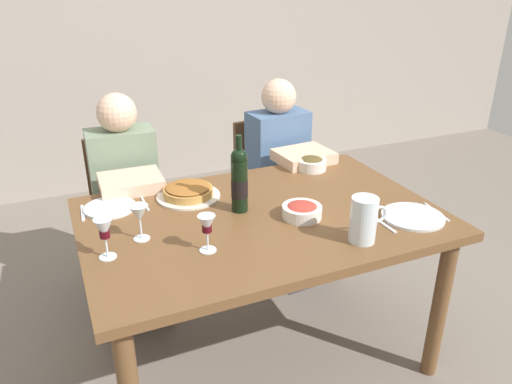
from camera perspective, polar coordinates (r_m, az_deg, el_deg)
ground_plane at (r=2.53m, az=0.57°, el=-18.14°), size 8.00×8.00×0.00m
back_wall at (r=4.19m, az=-13.70°, el=19.42°), size 8.00×0.10×2.80m
dining_table at (r=2.14m, az=0.64°, el=-4.83°), size 1.50×1.00×0.76m
wine_bottle at (r=2.08m, az=-1.94°, el=1.41°), size 0.07×0.07×0.34m
water_pitcher at (r=1.91m, az=12.37°, el=-3.44°), size 0.16×0.10×0.18m
baked_tart at (r=2.27m, az=-7.88°, el=0.04°), size 0.29×0.29×0.06m
salad_bowl at (r=2.07m, az=5.35°, el=-2.14°), size 0.17×0.17×0.06m
olive_bowl at (r=2.58m, az=6.43°, el=3.36°), size 0.16×0.16×0.07m
wine_glass_left_diner at (r=1.91m, az=-13.41°, el=-2.57°), size 0.07×0.07×0.14m
wine_glass_right_diner at (r=1.82m, az=-17.22°, el=-4.29°), size 0.07×0.07×0.16m
wine_glass_centre at (r=1.80m, az=-5.73°, el=-3.94°), size 0.07×0.07×0.15m
dinner_plate_left_setting at (r=2.17m, az=17.75°, el=-2.73°), size 0.26×0.26×0.01m
dinner_plate_right_setting at (r=2.24m, az=-16.61°, el=-1.74°), size 0.22×0.22×0.01m
fork_left_setting at (r=2.08m, az=14.58°, el=-3.61°), size 0.01×0.16×0.00m
knife_left_setting at (r=2.25m, az=20.23°, el=-2.17°), size 0.04×0.18×0.00m
knife_right_setting at (r=2.26m, az=-12.85°, el=-1.18°), size 0.01×0.18×0.00m
spoon_right_setting at (r=2.23m, az=-19.48°, el=-2.31°), size 0.02×0.16×0.00m
chair_left at (r=2.89m, az=-14.96°, el=-1.38°), size 0.41×0.41×0.87m
diner_left at (r=2.63m, az=-14.48°, el=-1.11°), size 0.35×0.51×1.16m
chair_right at (r=3.11m, az=1.37°, el=1.34°), size 0.43×0.43×0.87m
diner_right at (r=2.88m, az=3.64°, el=1.90°), size 0.36×0.52×1.16m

